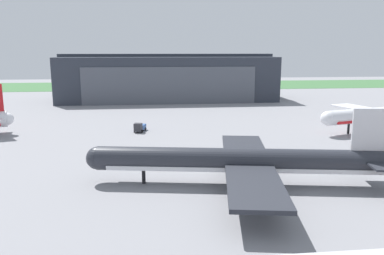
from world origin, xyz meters
The scene contains 5 objects.
ground_plane centered at (0.00, 0.00, 0.00)m, with size 440.00×440.00×0.00m, color gray.
grass_field_strip centered at (0.00, 161.99, 0.04)m, with size 440.00×56.00×0.08m, color #40703F.
maintenance_hangar centered at (-0.66, 96.10, 8.97)m, with size 86.67×29.58×18.87m.
airliner_near_left centered at (5.37, -9.50, 3.78)m, with size 47.00×36.63×11.99m.
stair_truck centered at (-11.13, 32.07, 1.12)m, with size 3.19×5.18×2.36m.
Camera 1 is at (-8.58, -63.89, 20.19)m, focal length 35.87 mm.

